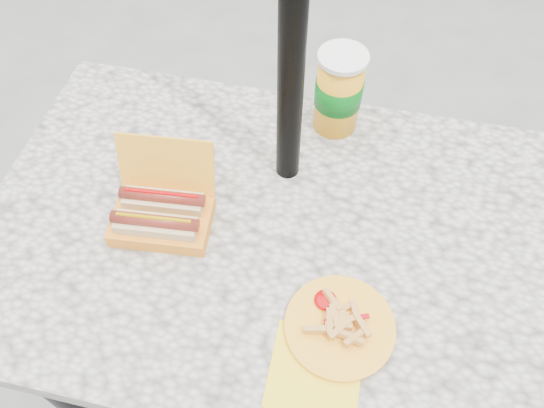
% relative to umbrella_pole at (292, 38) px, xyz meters
% --- Properties ---
extents(ground, '(60.00, 60.00, 0.00)m').
position_rel_umbrella_pole_xyz_m(ground, '(0.00, -0.16, -1.10)').
color(ground, slate).
extents(picnic_table, '(1.20, 0.80, 0.75)m').
position_rel_umbrella_pole_xyz_m(picnic_table, '(0.00, -0.16, -0.46)').
color(picnic_table, beige).
rests_on(picnic_table, ground).
extents(umbrella_pole, '(0.05, 0.05, 2.20)m').
position_rel_umbrella_pole_xyz_m(umbrella_pole, '(0.00, 0.00, 0.00)').
color(umbrella_pole, black).
rests_on(umbrella_pole, ground).
extents(hotdog_box, '(0.21, 0.19, 0.16)m').
position_rel_umbrella_pole_xyz_m(hotdog_box, '(-0.22, -0.19, -0.31)').
color(hotdog_box, '#FFAA24').
rests_on(hotdog_box, picnic_table).
extents(fries_plate, '(0.21, 0.26, 0.04)m').
position_rel_umbrella_pole_xyz_m(fries_plate, '(0.16, -0.35, -0.34)').
color(fries_plate, yellow).
rests_on(fries_plate, picnic_table).
extents(soda_cup, '(0.11, 0.11, 0.20)m').
position_rel_umbrella_pole_xyz_m(soda_cup, '(0.08, 0.16, -0.25)').
color(soda_cup, '#FFA71A').
rests_on(soda_cup, picnic_table).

